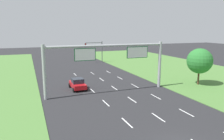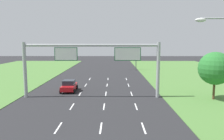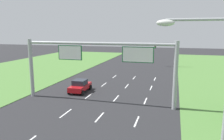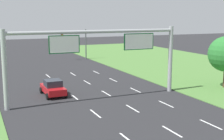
{
  "view_description": "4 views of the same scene",
  "coord_description": "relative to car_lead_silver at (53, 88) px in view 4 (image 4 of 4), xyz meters",
  "views": [
    {
      "loc": [
        -10.18,
        -11.72,
        8.84
      ],
      "look_at": [
        0.53,
        15.8,
        3.25
      ],
      "focal_mm": 35.0,
      "sensor_mm": 36.0,
      "label": 1
    },
    {
      "loc": [
        2.77,
        -11.11,
        6.96
      ],
      "look_at": [
        2.58,
        19.55,
        3.06
      ],
      "focal_mm": 35.0,
      "sensor_mm": 36.0,
      "label": 2
    },
    {
      "loc": [
        8.2,
        -6.19,
        7.99
      ],
      "look_at": [
        1.06,
        18.62,
        3.29
      ],
      "focal_mm": 35.0,
      "sensor_mm": 36.0,
      "label": 3
    },
    {
      "loc": [
        -10.65,
        -11.45,
        8.1
      ],
      "look_at": [
        1.57,
        16.04,
        2.82
      ],
      "focal_mm": 50.0,
      "sensor_mm": 36.0,
      "label": 4
    }
  ],
  "objects": [
    {
      "name": "car_lead_silver",
      "position": [
        0.0,
        0.0,
        0.0
      ],
      "size": [
        2.13,
        3.99,
        1.62
      ],
      "rotation": [
        0.0,
        0.0,
        0.02
      ],
      "color": "red",
      "rests_on": "ground_plane"
    },
    {
      "name": "lane_dashes_slip",
      "position": [
        8.8,
        -13.41,
        -0.79
      ],
      "size": [
        0.14,
        50.4,
        0.01
      ],
      "color": "white",
      "rests_on": "ground_plane"
    },
    {
      "name": "lane_dashes_inner_left",
      "position": [
        1.8,
        -13.41,
        -0.79
      ],
      "size": [
        0.14,
        50.4,
        0.01
      ],
      "color": "white",
      "rests_on": "ground_plane"
    },
    {
      "name": "lane_dashes_inner_right",
      "position": [
        5.3,
        -13.41,
        -0.79
      ],
      "size": [
        0.14,
        50.4,
        0.01
      ],
      "color": "white",
      "rests_on": "ground_plane"
    },
    {
      "name": "traffic_light_mast",
      "position": [
        10.08,
        24.17,
        3.07
      ],
      "size": [
        4.76,
        0.49,
        5.6
      ],
      "color": "#47494F",
      "rests_on": "ground_plane"
    },
    {
      "name": "sign_gantry",
      "position": [
        3.77,
        -3.31,
        4.09
      ],
      "size": [
        17.24,
        0.44,
        7.0
      ],
      "color": "#9EA0A5",
      "rests_on": "ground_plane"
    }
  ]
}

